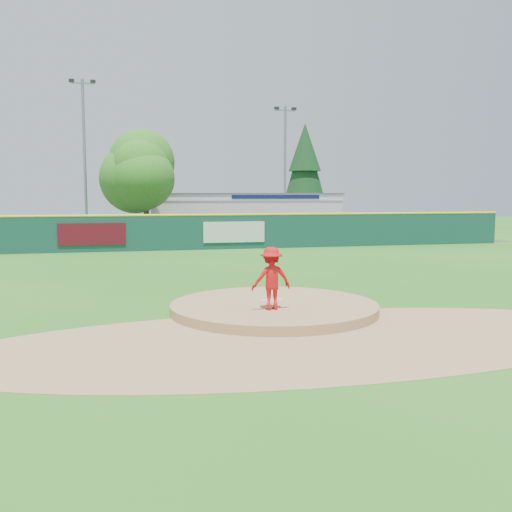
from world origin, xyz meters
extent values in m
plane|color=#286B19|center=(0.00, 0.00, 0.00)|extent=(120.00, 120.00, 0.00)
cylinder|color=#9E774C|center=(0.00, 0.00, 0.00)|extent=(5.50, 5.50, 0.50)
cube|color=white|center=(0.00, 0.30, 0.27)|extent=(0.60, 0.15, 0.04)
cylinder|color=#9E774C|center=(0.00, -3.00, 0.01)|extent=(15.40, 15.40, 0.01)
cube|color=#38383A|center=(0.00, 27.00, 0.01)|extent=(44.00, 16.00, 0.02)
imported|color=red|center=(-0.30, -0.82, 1.03)|extent=(1.06, 0.67, 1.57)
imported|color=white|center=(3.11, 21.08, 0.72)|extent=(5.16, 2.60, 1.40)
cube|color=silver|center=(6.00, 32.00, 1.60)|extent=(15.00, 8.00, 3.20)
cube|color=white|center=(6.00, 27.98, 3.00)|extent=(15.00, 0.06, 0.55)
cube|color=#0F194C|center=(8.00, 27.94, 3.00)|extent=(7.00, 0.03, 0.28)
cube|color=#59595B|center=(6.00, 32.00, 3.25)|extent=(15.20, 8.20, 0.12)
cube|color=#590C18|center=(-5.31, 17.92, 1.00)|extent=(3.60, 0.04, 1.20)
cube|color=silver|center=(2.62, 17.92, 1.00)|extent=(3.60, 0.04, 1.20)
cube|color=blue|center=(-11.02, 24.24, 1.36)|extent=(0.90, 0.90, 0.09)
cube|color=gray|center=(-11.02, 24.24, 0.66)|extent=(0.87, 0.87, 1.32)
cube|color=#123C37|center=(0.00, 18.00, 1.00)|extent=(40.00, 0.10, 2.00)
cylinder|color=yellow|center=(0.00, 18.00, 2.00)|extent=(40.00, 0.14, 0.14)
cylinder|color=#382314|center=(-2.00, 25.00, 1.30)|extent=(0.36, 0.36, 2.60)
sphere|color=#387F23|center=(-2.00, 25.00, 4.56)|extent=(5.60, 5.60, 5.60)
cylinder|color=#382314|center=(13.00, 36.00, 0.80)|extent=(0.40, 0.40, 1.60)
cone|color=#113A16|center=(13.00, 36.00, 5.55)|extent=(4.40, 4.40, 7.90)
cylinder|color=gray|center=(-6.00, 27.00, 5.50)|extent=(0.20, 0.20, 11.00)
cube|color=gray|center=(-6.00, 27.00, 10.70)|extent=(1.60, 0.10, 0.10)
cube|color=black|center=(-6.70, 27.00, 10.85)|extent=(0.35, 0.25, 0.20)
cube|color=black|center=(-5.30, 27.00, 10.85)|extent=(0.35, 0.25, 0.20)
cylinder|color=gray|center=(9.00, 29.00, 5.00)|extent=(0.20, 0.20, 10.00)
cube|color=gray|center=(9.00, 29.00, 9.70)|extent=(1.60, 0.10, 0.10)
cube|color=black|center=(8.30, 29.00, 9.85)|extent=(0.35, 0.25, 0.20)
cube|color=black|center=(9.70, 29.00, 9.85)|extent=(0.35, 0.25, 0.20)
camera|label=1|loc=(-4.03, -14.36, 3.08)|focal=40.00mm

